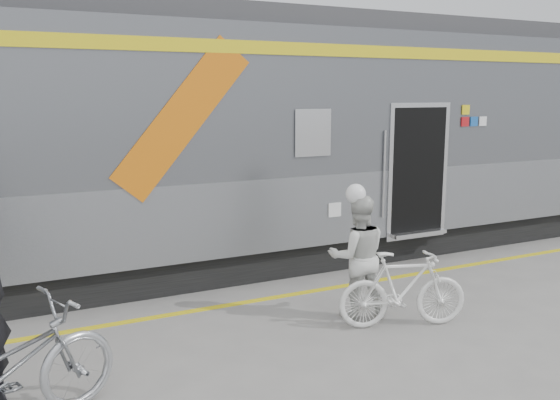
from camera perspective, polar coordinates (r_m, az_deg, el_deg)
ground at (r=6.34m, az=1.73°, el=-16.30°), size 90.00×90.00×0.00m
train at (r=10.11m, az=-1.98°, el=5.86°), size 24.00×3.17×4.10m
safety_strip at (r=8.14m, az=-5.45°, el=-10.11°), size 24.00×0.12×0.01m
woman at (r=7.60m, az=7.49°, el=-5.41°), size 0.92×0.81×1.58m
bicycle_right at (r=7.44m, az=11.75°, el=-8.41°), size 1.65×0.94×0.96m
helmet_woman at (r=7.41m, az=7.66°, el=1.41°), size 0.25×0.25×0.25m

